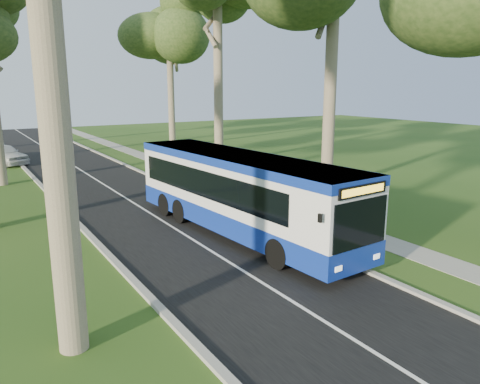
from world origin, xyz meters
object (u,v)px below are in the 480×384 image
object	(u,v)px
bus_shelter	(337,192)
car_white	(3,154)
bus	(240,194)
litter_bin	(282,212)
bus_stop_sign	(275,188)

from	to	relation	value
bus_shelter	car_white	bearing A→B (deg)	128.55
bus	litter_bin	world-z (taller)	bus
bus_stop_sign	litter_bin	size ratio (longest dim) A/B	2.66
bus_shelter	litter_bin	xyz separation A→B (m)	(-1.11, 2.31, -1.27)
bus	litter_bin	bearing A→B (deg)	1.54
bus_stop_sign	car_white	distance (m)	26.37
bus	litter_bin	xyz separation A→B (m)	(2.42, 0.24, -1.21)
bus	bus_shelter	bearing A→B (deg)	-34.48
bus	bus_stop_sign	size ratio (longest dim) A/B	4.52
litter_bin	bus	bearing A→B (deg)	-174.31
bus	bus_stop_sign	xyz separation A→B (m)	(1.95, 0.22, 0.01)
bus	car_white	world-z (taller)	bus
bus_stop_sign	litter_bin	bearing A→B (deg)	-12.43
bus_stop_sign	bus_shelter	xyz separation A→B (m)	(1.58, -2.29, 0.05)
bus_stop_sign	litter_bin	xyz separation A→B (m)	(0.47, 0.02, -1.22)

